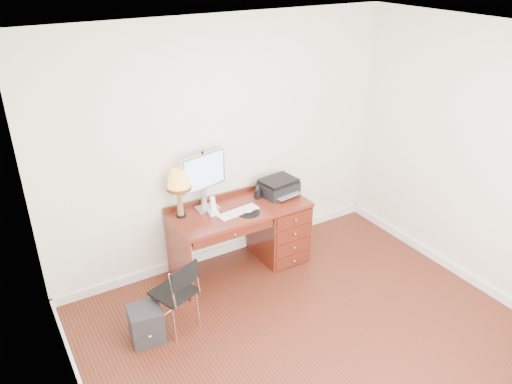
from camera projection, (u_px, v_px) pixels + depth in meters
ground at (315, 341)px, 4.60m from camera, size 4.00×4.00×0.00m
room_shell at (278, 299)px, 5.06m from camera, size 4.00×4.00×4.00m
desk at (265, 227)px, 5.64m from camera, size 1.50×0.67×0.75m
monitor at (204, 174)px, 5.18m from camera, size 0.53×0.22×0.62m
keyboard at (238, 212)px, 5.24m from camera, size 0.47×0.18×0.02m
mouse_pad at (248, 212)px, 5.23m from camera, size 0.24×0.24×0.05m
printer at (278, 187)px, 5.60m from camera, size 0.44×0.37×0.18m
leg_lamp at (179, 183)px, 5.01m from camera, size 0.25×0.25×0.52m
phone at (213, 209)px, 5.19m from camera, size 0.10×0.10×0.20m
pen_cup at (258, 194)px, 5.52m from camera, size 0.08×0.08×0.10m
chair at (176, 290)px, 4.55m from camera, size 0.45×0.46×0.75m
equipment_box at (146, 324)px, 4.56m from camera, size 0.32×0.32×0.34m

